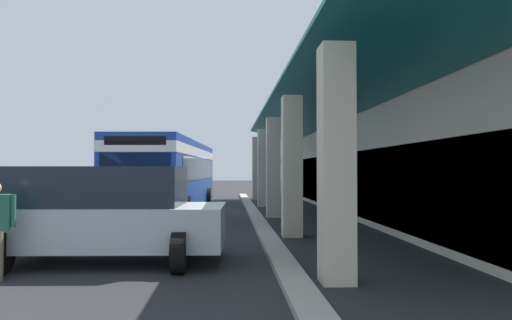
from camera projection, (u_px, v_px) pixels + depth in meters
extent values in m
plane|color=#262628|center=(370.00, 210.00, 20.59)|extent=(120.00, 120.00, 0.00)
cube|color=#9E998E|center=(255.00, 216.00, 17.47)|extent=(30.74, 0.50, 0.12)
cube|color=beige|center=(486.00, 128.00, 18.18)|extent=(25.61, 12.10, 7.31)
cube|color=beige|center=(485.00, 34.00, 18.27)|extent=(25.91, 12.40, 0.60)
cube|color=beige|center=(257.00, 168.00, 27.78)|extent=(0.55, 0.55, 4.02)
cube|color=beige|center=(263.00, 168.00, 22.67)|extent=(0.55, 0.55, 4.02)
cube|color=beige|center=(273.00, 167.00, 17.56)|extent=(0.55, 0.55, 4.02)
cube|color=beige|center=(292.00, 166.00, 12.45)|extent=(0.55, 0.55, 4.02)
cube|color=beige|center=(336.00, 163.00, 7.34)|extent=(0.55, 0.55, 4.02)
cube|color=#146B66|center=(305.00, 110.00, 17.70)|extent=(25.61, 3.16, 0.82)
cube|color=#19232D|center=(345.00, 182.00, 17.74)|extent=(21.52, 0.08, 2.40)
cube|color=#193D9E|center=(170.00, 174.00, 18.98)|extent=(11.15, 3.28, 2.75)
cube|color=white|center=(170.00, 153.00, 19.00)|extent=(11.17, 3.31, 0.36)
cube|color=#19232D|center=(172.00, 169.00, 19.28)|extent=(9.39, 3.20, 0.90)
cube|color=#19232D|center=(135.00, 172.00, 13.51)|extent=(0.21, 2.24, 1.20)
cube|color=black|center=(135.00, 141.00, 13.53)|extent=(0.19, 1.94, 0.28)
cube|color=black|center=(134.00, 217.00, 13.35)|extent=(0.36, 2.46, 0.24)
cube|color=silver|center=(163.00, 207.00, 13.44)|extent=(0.08, 0.24, 0.16)
cube|color=silver|center=(106.00, 207.00, 13.44)|extent=(0.08, 0.24, 0.16)
cube|color=silver|center=(177.00, 142.00, 20.51)|extent=(2.51, 1.94, 0.24)
cylinder|color=black|center=(186.00, 210.00, 15.32)|extent=(1.00, 0.30, 1.00)
cylinder|color=black|center=(114.00, 210.00, 15.33)|extent=(1.00, 0.30, 1.00)
cylinder|color=black|center=(208.00, 198.00, 22.03)|extent=(1.00, 0.30, 1.00)
cylinder|color=black|center=(157.00, 198.00, 22.03)|extent=(1.00, 0.30, 1.00)
cube|color=#B2B5BA|center=(107.00, 226.00, 8.92)|extent=(2.17, 4.88, 0.84)
cube|color=#19232D|center=(102.00, 186.00, 8.94)|extent=(1.86, 3.34, 0.80)
cylinder|color=black|center=(192.00, 237.00, 9.92)|extent=(0.76, 0.26, 0.76)
cylinder|color=black|center=(179.00, 253.00, 7.97)|extent=(0.76, 0.26, 0.76)
cylinder|color=black|center=(48.00, 237.00, 9.85)|extent=(0.76, 0.26, 0.76)
cube|color=#195933|center=(40.00, 190.00, 24.55)|extent=(4.84, 2.06, 0.84)
cube|color=#19232D|center=(41.00, 176.00, 24.67)|extent=(3.30, 1.79, 0.80)
cylinder|color=black|center=(44.00, 199.00, 22.96)|extent=(0.76, 0.26, 0.76)
cylinder|color=black|center=(7.00, 199.00, 22.87)|extent=(0.76, 0.26, 0.76)
cylinder|color=black|center=(68.00, 195.00, 26.22)|extent=(0.76, 0.26, 0.76)
cylinder|color=black|center=(35.00, 195.00, 26.14)|extent=(0.76, 0.26, 0.76)
cube|color=navy|center=(15.00, 196.00, 19.20)|extent=(4.92, 2.27, 0.84)
cube|color=#19232D|center=(16.00, 178.00, 19.32)|extent=(3.37, 1.93, 0.80)
cylinder|color=black|center=(23.00, 207.00, 17.70)|extent=(0.76, 0.26, 0.76)
cylinder|color=black|center=(50.00, 202.00, 20.94)|extent=(0.76, 0.26, 0.76)
cylinder|color=black|center=(7.00, 202.00, 20.68)|extent=(0.76, 0.26, 0.76)
cylinder|color=#26664C|center=(13.00, 211.00, 7.60)|extent=(0.09, 0.09, 0.57)
cube|color=#4C4742|center=(275.00, 199.00, 25.00)|extent=(0.86, 0.86, 0.46)
cylinder|color=#332319|center=(275.00, 195.00, 25.01)|extent=(0.73, 0.73, 0.02)
cylinder|color=brown|center=(275.00, 180.00, 25.03)|extent=(0.16, 0.16, 1.77)
ellipsoid|color=#286B33|center=(276.00, 163.00, 24.64)|extent=(0.83, 0.27, 0.15)
ellipsoid|color=#286B33|center=(282.00, 162.00, 25.02)|extent=(0.31, 0.76, 0.18)
ellipsoid|color=#286B33|center=(280.00, 161.00, 25.31)|extent=(0.63, 0.71, 0.16)
ellipsoid|color=#286B33|center=(270.00, 163.00, 25.39)|extent=(0.83, 0.69, 0.14)
ellipsoid|color=#286B33|center=(268.00, 163.00, 24.79)|extent=(0.65, 0.99, 0.14)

